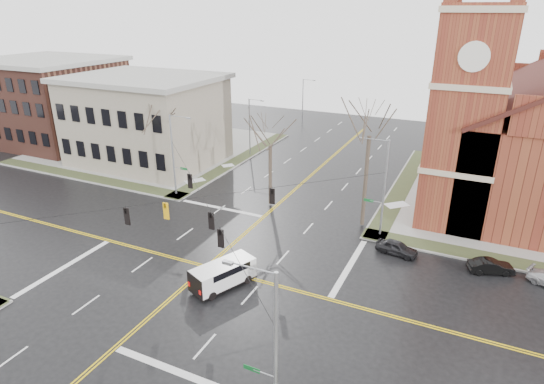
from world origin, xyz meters
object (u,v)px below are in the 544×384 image
at_px(signal_pole_ne, 383,185).
at_px(tree_nw_near, 270,142).
at_px(streetlight_north_b, 304,100).
at_px(tree_ne, 370,129).
at_px(parked_car_a, 397,248).
at_px(tree_nw_far, 157,124).
at_px(cargo_van, 225,272).
at_px(signal_pole_se, 272,349).
at_px(streetlight_north_a, 250,125).
at_px(signal_pole_nw, 174,153).
at_px(parked_car_b, 491,266).

distance_m(signal_pole_ne, tree_nw_near, 12.37).
height_order(signal_pole_ne, streetlight_north_b, signal_pole_ne).
distance_m(signal_pole_ne, tree_ne, 5.11).
height_order(streetlight_north_b, tree_ne, tree_ne).
xyz_separation_m(streetlight_north_b, parked_car_a, (24.21, -39.29, -3.87)).
bearing_deg(tree_nw_far, streetlight_north_b, 82.81).
bearing_deg(streetlight_north_b, cargo_van, -74.89).
relative_size(streetlight_north_b, parked_car_a, 2.27).
bearing_deg(signal_pole_ne, parked_car_a, -51.26).
bearing_deg(signal_pole_se, cargo_van, 130.97).
bearing_deg(streetlight_north_a, cargo_van, -65.66).
height_order(signal_pole_nw, tree_nw_near, tree_nw_near).
relative_size(parked_car_b, tree_nw_far, 0.34).
bearing_deg(parked_car_b, signal_pole_nw, 64.41).
bearing_deg(signal_pole_nw, tree_ne, 3.52).
height_order(signal_pole_se, tree_ne, tree_ne).
xyz_separation_m(signal_pole_nw, parked_car_b, (32.23, -2.61, -4.38)).
distance_m(signal_pole_ne, parked_car_b, 10.86).
bearing_deg(signal_pole_ne, signal_pole_se, -90.00).
xyz_separation_m(cargo_van, parked_car_b, (18.16, 10.51, -0.56)).
height_order(streetlight_north_a, tree_nw_near, tree_nw_near).
bearing_deg(streetlight_north_a, signal_pole_nw, -92.32).
bearing_deg(streetlight_north_a, tree_nw_far, -106.79).
relative_size(signal_pole_se, cargo_van, 1.68).
distance_m(signal_pole_ne, signal_pole_nw, 22.64).
relative_size(streetlight_north_a, streetlight_north_b, 1.00).
height_order(cargo_van, tree_ne, tree_ne).
xyz_separation_m(cargo_van, tree_nw_far, (-17.74, 15.24, 6.20)).
height_order(tree_nw_near, tree_ne, tree_ne).
height_order(parked_car_b, tree_nw_far, tree_nw_far).
relative_size(signal_pole_se, tree_nw_far, 0.89).
bearing_deg(tree_nw_near, streetlight_north_b, 106.09).
xyz_separation_m(signal_pole_se, streetlight_north_b, (-21.97, 59.50, -0.48)).
distance_m(signal_pole_nw, parked_car_a, 25.41).
bearing_deg(signal_pole_nw, tree_nw_near, 10.77).
xyz_separation_m(tree_nw_far, tree_nw_near, (14.28, -0.10, -0.35)).
relative_size(tree_nw_near, tree_ne, 0.73).
height_order(cargo_van, tree_nw_near, tree_nw_near).
height_order(parked_car_a, tree_nw_near, tree_nw_near).
height_order(signal_pole_ne, tree_nw_near, tree_nw_near).
height_order(signal_pole_ne, tree_nw_far, tree_nw_far).
bearing_deg(parked_car_b, tree_nw_far, 61.54).
xyz_separation_m(streetlight_north_a, tree_nw_near, (9.94, -14.48, 2.51)).
distance_m(tree_nw_far, tree_nw_near, 14.29).
relative_size(tree_nw_far, tree_nw_near, 1.05).
bearing_deg(cargo_van, tree_ne, 88.61).
distance_m(cargo_van, tree_nw_far, 24.19).
relative_size(cargo_van, parked_car_a, 1.52).
xyz_separation_m(signal_pole_ne, cargo_van, (-8.58, -13.13, -3.82)).
bearing_deg(parked_car_b, tree_ne, 50.24).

